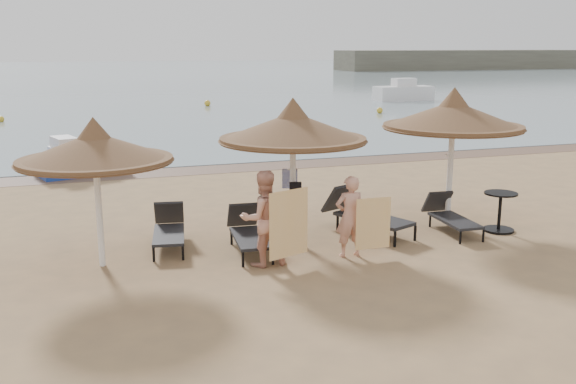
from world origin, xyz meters
name	(u,v)px	position (x,y,z in m)	size (l,w,h in m)	color
ground	(312,266)	(0.00, 0.00, 0.00)	(160.00, 160.00, 0.00)	#9A754B
sea	(101,74)	(0.00, 80.00, 0.01)	(200.00, 140.00, 0.03)	slate
wet_sand_strip	(206,169)	(0.00, 9.40, 0.00)	(200.00, 1.60, 0.01)	brown
palapa_left	(95,148)	(-3.48, 1.17, 2.08)	(2.63, 2.63, 2.61)	white
palapa_center	(293,128)	(0.15, 1.46, 2.24)	(2.84, 2.84, 2.82)	white
palapa_right	(453,116)	(3.76, 1.66, 2.33)	(2.95, 2.95, 2.93)	white
lounger_far_left	(169,228)	(-2.20, 1.96, 0.34)	(0.84, 1.78, 0.77)	black
lounger_near_left	(248,231)	(-0.81, 1.24, 0.36)	(0.74, 1.82, 0.80)	black
lounger_near_right	(363,212)	(1.74, 1.64, 0.41)	(1.40, 2.14, 0.92)	black
lounger_far_right	(450,215)	(3.48, 1.14, 0.34)	(0.65, 1.70, 0.75)	black
side_table	(500,213)	(4.45, 0.80, 0.38)	(0.68, 0.68, 0.82)	black
person_left	(263,211)	(-0.78, 0.32, 0.98)	(0.90, 0.59, 1.96)	tan
person_right	(350,210)	(0.83, 0.28, 0.87)	(0.80, 0.52, 1.74)	tan
towel_left	(289,224)	(-0.43, -0.03, 0.81)	(0.79, 0.31, 1.18)	orange
towel_right	(373,224)	(1.18, 0.03, 0.65)	(0.68, 0.02, 0.95)	orange
bag_patterned	(290,179)	(0.15, 1.64, 1.23)	(0.31, 0.21, 0.37)	silver
bag_dark	(295,190)	(0.15, 1.30, 1.07)	(0.23, 0.11, 0.32)	black
pedal_boat	(79,160)	(-3.71, 9.93, 0.43)	(2.78, 2.11, 1.15)	navy
buoy_left	(1,119)	(-7.27, 24.99, 0.16)	(0.32, 0.32, 0.32)	gold
buoy_mid	(207,103)	(4.27, 30.20, 0.20)	(0.39, 0.39, 0.39)	gold
buoy_right	(380,110)	(12.62, 22.79, 0.18)	(0.35, 0.35, 0.35)	gold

